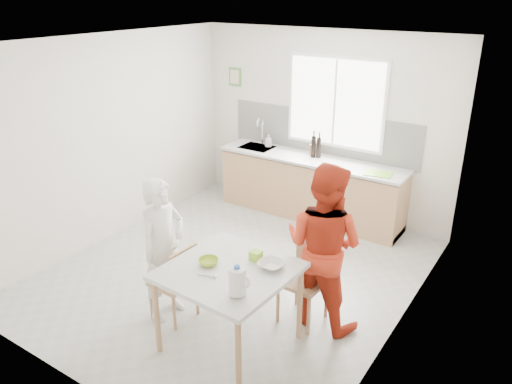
% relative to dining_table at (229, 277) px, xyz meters
% --- Properties ---
extents(ground, '(4.50, 4.50, 0.00)m').
position_rel_dining_table_xyz_m(ground, '(-0.75, 1.09, -0.75)').
color(ground, '#B7B7B2').
rests_on(ground, ground).
extents(room_shell, '(4.50, 4.50, 4.50)m').
position_rel_dining_table_xyz_m(room_shell, '(-0.75, 1.09, 0.89)').
color(room_shell, silver).
rests_on(room_shell, ground).
extents(window, '(1.50, 0.06, 1.30)m').
position_rel_dining_table_xyz_m(window, '(-0.55, 3.32, 0.95)').
color(window, white).
rests_on(window, room_shell).
extents(backsplash, '(3.00, 0.02, 0.65)m').
position_rel_dining_table_xyz_m(backsplash, '(-0.75, 3.33, 0.47)').
color(backsplash, white).
rests_on(backsplash, room_shell).
extents(picture_frame, '(0.22, 0.03, 0.28)m').
position_rel_dining_table_xyz_m(picture_frame, '(-2.30, 3.33, 1.15)').
color(picture_frame, '#4C9041').
rests_on(picture_frame, room_shell).
extents(kitchen_counter, '(2.84, 0.64, 1.37)m').
position_rel_dining_table_xyz_m(kitchen_counter, '(-0.75, 3.04, -0.33)').
color(kitchen_counter, tan).
rests_on(kitchen_counter, ground).
extents(dining_table, '(1.14, 1.14, 0.84)m').
position_rel_dining_table_xyz_m(dining_table, '(0.00, 0.00, 0.00)').
color(dining_table, silver).
rests_on(dining_table, ground).
extents(chair_left, '(0.41, 0.41, 0.85)m').
position_rel_dining_table_xyz_m(chair_left, '(-0.68, 0.03, -0.28)').
color(chair_left, tan).
rests_on(chair_left, ground).
extents(chair_far, '(0.45, 0.45, 0.92)m').
position_rel_dining_table_xyz_m(chair_far, '(0.39, 0.80, -0.25)').
color(chair_far, tan).
rests_on(chair_far, ground).
extents(person_white, '(0.39, 0.57, 1.52)m').
position_rel_dining_table_xyz_m(person_white, '(-0.85, 0.04, 0.01)').
color(person_white, white).
rests_on(person_white, ground).
extents(person_red, '(0.87, 0.69, 1.72)m').
position_rel_dining_table_xyz_m(person_red, '(0.54, 0.83, 0.11)').
color(person_red, red).
rests_on(person_red, ground).
extents(bowl_green, '(0.19, 0.19, 0.06)m').
position_rel_dining_table_xyz_m(bowl_green, '(-0.20, -0.04, 0.12)').
color(bowl_green, '#9DBD2B').
rests_on(bowl_green, dining_table).
extents(bowl_white, '(0.25, 0.25, 0.06)m').
position_rel_dining_table_xyz_m(bowl_white, '(0.31, 0.23, 0.12)').
color(bowl_white, silver).
rests_on(bowl_white, dining_table).
extents(milk_jug, '(0.21, 0.15, 0.26)m').
position_rel_dining_table_xyz_m(milk_jug, '(0.31, -0.30, 0.23)').
color(milk_jug, white).
rests_on(milk_jug, dining_table).
extents(green_box, '(0.10, 0.10, 0.09)m').
position_rel_dining_table_xyz_m(green_box, '(0.11, 0.27, 0.13)').
color(green_box, '#8ED431').
rests_on(green_box, dining_table).
extents(spoon, '(0.16, 0.06, 0.01)m').
position_rel_dining_table_xyz_m(spoon, '(-0.09, -0.22, 0.10)').
color(spoon, '#A5A5AA').
rests_on(spoon, dining_table).
extents(cutting_board, '(0.39, 0.31, 0.01)m').
position_rel_dining_table_xyz_m(cutting_board, '(0.31, 2.92, 0.17)').
color(cutting_board, '#80D430').
rests_on(cutting_board, kitchen_counter).
extents(wine_bottle_a, '(0.07, 0.07, 0.32)m').
position_rel_dining_table_xyz_m(wine_bottle_a, '(-0.75, 3.09, 0.33)').
color(wine_bottle_a, black).
rests_on(wine_bottle_a, kitchen_counter).
extents(wine_bottle_b, '(0.07, 0.07, 0.30)m').
position_rel_dining_table_xyz_m(wine_bottle_b, '(-0.67, 3.12, 0.32)').
color(wine_bottle_b, black).
rests_on(wine_bottle_b, kitchen_counter).
extents(jar_amber, '(0.06, 0.06, 0.16)m').
position_rel_dining_table_xyz_m(jar_amber, '(-0.81, 3.16, 0.25)').
color(jar_amber, '#955120').
rests_on(jar_amber, kitchen_counter).
extents(soap_bottle, '(0.11, 0.11, 0.19)m').
position_rel_dining_table_xyz_m(soap_bottle, '(-1.56, 3.17, 0.26)').
color(soap_bottle, '#999999').
rests_on(soap_bottle, kitchen_counter).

